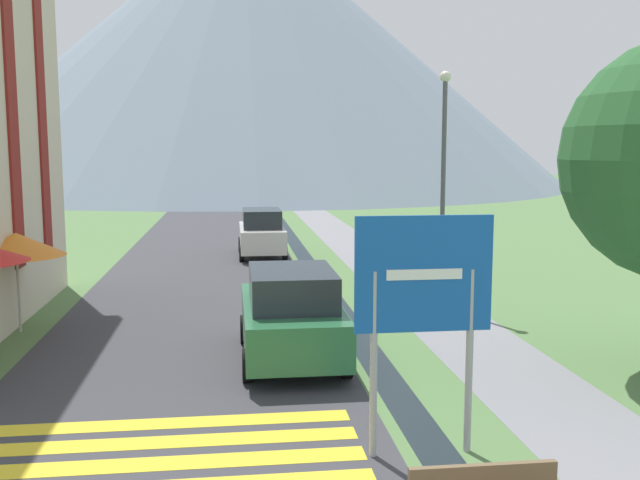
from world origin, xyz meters
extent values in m
plane|color=#517542|center=(0.00, 20.00, 0.00)|extent=(160.00, 160.00, 0.00)
cube|color=#38383D|center=(-2.50, 30.00, 0.00)|extent=(6.40, 60.00, 0.01)
cube|color=slate|center=(3.60, 30.00, 0.00)|extent=(2.20, 60.00, 0.01)
cube|color=black|center=(1.20, 30.00, 0.00)|extent=(0.60, 60.00, 0.00)
cube|color=yellow|center=(-2.50, 3.91, 0.01)|extent=(5.44, 0.44, 0.01)
cube|color=yellow|center=(-2.50, 4.61, 0.01)|extent=(5.44, 0.44, 0.01)
cube|color=yellow|center=(-2.50, 5.31, 0.01)|extent=(5.44, 0.44, 0.01)
cone|color=slate|center=(0.23, 75.96, 15.07)|extent=(69.12, 69.12, 30.15)
cube|color=maroon|center=(-6.46, 12.00, 5.43)|extent=(0.06, 0.70, 8.14)
cube|color=maroon|center=(-6.46, 14.62, 5.43)|extent=(0.06, 0.70, 8.14)
cylinder|color=#9E9EA3|center=(0.31, 3.81, 1.27)|extent=(0.10, 0.10, 2.54)
cylinder|color=#9E9EA3|center=(1.63, 3.81, 1.27)|extent=(0.10, 0.10, 2.54)
cube|color=#1451AD|center=(0.97, 3.79, 2.49)|extent=(1.85, 0.05, 1.55)
cube|color=white|center=(0.97, 3.76, 2.49)|extent=(1.02, 0.02, 0.14)
cube|color=#28663D|center=(-0.40, 8.42, 0.72)|extent=(1.87, 4.14, 0.84)
cube|color=#23282D|center=(-0.40, 8.22, 1.48)|extent=(1.59, 2.28, 0.68)
cylinder|color=black|center=(-1.29, 9.71, 0.30)|extent=(0.18, 0.60, 0.60)
cylinder|color=black|center=(0.49, 9.71, 0.30)|extent=(0.18, 0.60, 0.60)
cylinder|color=black|center=(-1.29, 7.14, 0.30)|extent=(0.18, 0.60, 0.60)
cylinder|color=black|center=(0.49, 7.14, 0.30)|extent=(0.18, 0.60, 0.60)
cube|color=silver|center=(-0.39, 22.06, 0.72)|extent=(1.66, 4.08, 0.84)
cube|color=#23282D|center=(-0.39, 21.86, 1.48)|extent=(1.41, 2.25, 0.68)
cylinder|color=black|center=(-1.18, 23.33, 0.30)|extent=(0.18, 0.60, 0.60)
cylinder|color=black|center=(0.40, 23.33, 0.30)|extent=(0.18, 0.60, 0.60)
cylinder|color=black|center=(-1.18, 20.80, 0.30)|extent=(0.18, 0.60, 0.60)
cylinder|color=black|center=(0.40, 20.80, 0.30)|extent=(0.18, 0.60, 0.60)
cylinder|color=#B7B2A8|center=(-6.31, 11.23, 1.05)|extent=(0.06, 0.06, 2.10)
cone|color=orange|center=(-6.31, 11.23, 2.00)|extent=(2.14, 2.14, 0.52)
cylinder|color=#515156|center=(3.82, 12.40, 2.89)|extent=(0.12, 0.12, 5.78)
sphere|color=silver|center=(3.82, 12.40, 5.90)|extent=(0.28, 0.28, 0.28)
camera|label=1|loc=(-1.53, -5.20, 4.13)|focal=40.00mm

